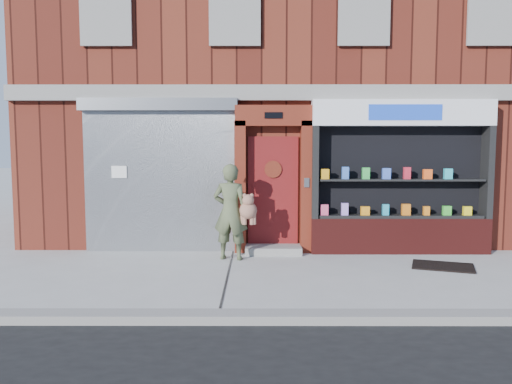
{
  "coord_description": "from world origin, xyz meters",
  "views": [
    {
      "loc": [
        -1.06,
        -7.97,
        2.11
      ],
      "look_at": [
        -1.09,
        1.0,
        1.28
      ],
      "focal_mm": 35.0,
      "sensor_mm": 36.0,
      "label": 1
    }
  ],
  "objects": [
    {
      "name": "pharmacy_bay",
      "position": [
        1.75,
        1.81,
        1.37
      ],
      "size": [
        3.5,
        0.41,
        3.0
      ],
      "color": "#4F1512",
      "rests_on": "ground"
    },
    {
      "name": "doormat",
      "position": [
        2.19,
        0.61,
        0.01
      ],
      "size": [
        1.2,
        1.01,
        0.03
      ],
      "primitive_type": "cube",
      "rotation": [
        0.0,
        0.0,
        -0.34
      ],
      "color": "black",
      "rests_on": "ground"
    },
    {
      "name": "red_door_bay",
      "position": [
        -0.75,
        1.86,
        1.46
      ],
      "size": [
        1.52,
        0.58,
        2.9
      ],
      "color": "#5B1B0F",
      "rests_on": "ground"
    },
    {
      "name": "ground",
      "position": [
        0.0,
        0.0,
        0.0
      ],
      "size": [
        80.0,
        80.0,
        0.0
      ],
      "primitive_type": "plane",
      "color": "#9E9E99",
      "rests_on": "ground"
    },
    {
      "name": "building",
      "position": [
        -0.0,
        5.99,
        4.0
      ],
      "size": [
        12.0,
        8.16,
        8.0
      ],
      "color": "#4C1911",
      "rests_on": "ground"
    },
    {
      "name": "woman",
      "position": [
        -1.53,
        1.2,
        0.9
      ],
      "size": [
        0.86,
        0.54,
        1.79
      ],
      "color": "#4C5538",
      "rests_on": "ground"
    },
    {
      "name": "curb",
      "position": [
        0.0,
        -2.15,
        0.06
      ],
      "size": [
        60.0,
        0.3,
        0.12
      ],
      "primitive_type": "cube",
      "color": "gray",
      "rests_on": "ground"
    },
    {
      "name": "shutter_bay",
      "position": [
        -3.0,
        1.93,
        1.72
      ],
      "size": [
        3.1,
        0.3,
        3.04
      ],
      "color": "gray",
      "rests_on": "ground"
    }
  ]
}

